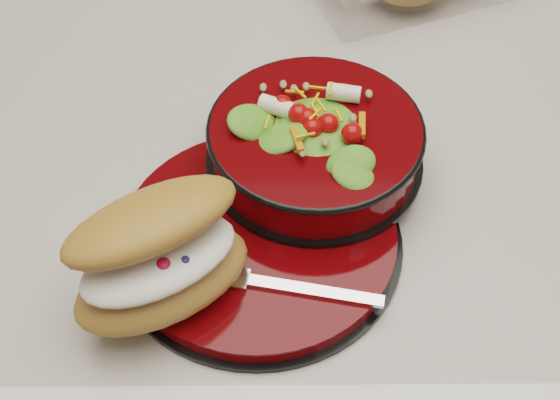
{
  "coord_description": "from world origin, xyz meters",
  "views": [
    {
      "loc": [
        -0.16,
        -0.64,
        1.48
      ],
      "look_at": [
        -0.16,
        -0.18,
        0.94
      ],
      "focal_mm": 50.0,
      "sensor_mm": 36.0,
      "label": 1
    }
  ],
  "objects_px": {
    "fork": "(287,286)",
    "dinner_plate": "(259,238)",
    "island_counter": "(382,311)",
    "salad_bowl": "(315,138)",
    "croissant": "(160,256)"
  },
  "relations": [
    {
      "from": "fork",
      "to": "dinner_plate",
      "type": "bearing_deg",
      "value": 33.36
    },
    {
      "from": "island_counter",
      "to": "fork",
      "type": "height_order",
      "value": "fork"
    },
    {
      "from": "island_counter",
      "to": "salad_bowl",
      "type": "bearing_deg",
      "value": -136.46
    },
    {
      "from": "dinner_plate",
      "to": "island_counter",
      "type": "bearing_deg",
      "value": 48.95
    },
    {
      "from": "salad_bowl",
      "to": "croissant",
      "type": "distance_m",
      "value": 0.2
    },
    {
      "from": "island_counter",
      "to": "fork",
      "type": "bearing_deg",
      "value": -119.99
    },
    {
      "from": "croissant",
      "to": "fork",
      "type": "height_order",
      "value": "croissant"
    },
    {
      "from": "dinner_plate",
      "to": "croissant",
      "type": "distance_m",
      "value": 0.11
    },
    {
      "from": "fork",
      "to": "croissant",
      "type": "bearing_deg",
      "value": 100.74
    },
    {
      "from": "dinner_plate",
      "to": "croissant",
      "type": "bearing_deg",
      "value": -142.99
    },
    {
      "from": "island_counter",
      "to": "croissant",
      "type": "relative_size",
      "value": 6.96
    },
    {
      "from": "dinner_plate",
      "to": "fork",
      "type": "height_order",
      "value": "fork"
    },
    {
      "from": "dinner_plate",
      "to": "fork",
      "type": "distance_m",
      "value": 0.07
    },
    {
      "from": "salad_bowl",
      "to": "fork",
      "type": "xyz_separation_m",
      "value": [
        -0.03,
        -0.15,
        -0.03
      ]
    },
    {
      "from": "salad_bowl",
      "to": "croissant",
      "type": "bearing_deg",
      "value": -132.33
    }
  ]
}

